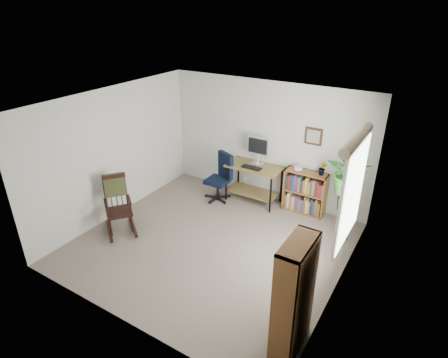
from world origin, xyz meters
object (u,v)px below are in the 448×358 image
Objects in this scene: rocking_chair at (118,205)px; desk at (254,184)px; office_chair at (217,177)px; tall_bookshelf at (294,298)px; low_bookshelf at (305,192)px.

desk is at bearing 3.15° from rocking_chair.
rocking_chair is at bearing -90.66° from office_chair.
tall_bookshelf is (2.67, -2.60, 0.24)m from office_chair.
rocking_chair is 1.24× the size of low_bookshelf.
low_bookshelf is 3.22m from tall_bookshelf.
desk is at bearing 124.56° from tall_bookshelf.
office_chair is at bearing 135.78° from tall_bookshelf.
desk is 0.74m from office_chair.
tall_bookshelf is (2.02, -2.93, 0.36)m from desk.
office_chair reaches higher than low_bookshelf.
office_chair is 2.06m from rocking_chair.
rocking_chair is at bearing -124.13° from desk.
desk is 1.08× the size of office_chair.
low_bookshelf reaches higher than desk.
tall_bookshelf reaches higher than office_chair.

